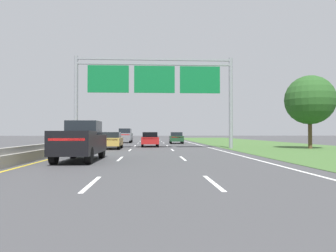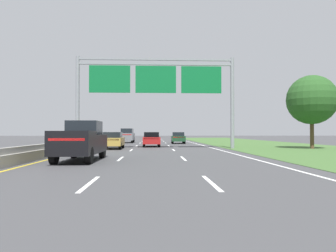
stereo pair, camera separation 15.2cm
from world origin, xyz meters
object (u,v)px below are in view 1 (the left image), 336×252
overhead_sign_gantry (154,83)px  pickup_truck_black (81,141)px  car_darkgreen_right_lane_sedan (176,138)px  car_gold_left_lane_sedan (112,140)px  car_red_centre_lane_sedan (150,139)px  roadside_tree_mid (310,100)px  car_grey_left_lane_suv (125,135)px

overhead_sign_gantry → pickup_truck_black: bearing=-108.7°
pickup_truck_black → car_darkgreen_right_lane_sedan: size_ratio=1.22×
car_gold_left_lane_sedan → car_red_centre_lane_sedan: same height
car_red_centre_lane_sedan → roadside_tree_mid: 16.46m
overhead_sign_gantry → pickup_truck_black: (-4.18, -12.34, -5.14)m
car_darkgreen_right_lane_sedan → car_red_centre_lane_sedan: bearing=160.5°
car_darkgreen_right_lane_sedan → car_red_centre_lane_sedan: size_ratio=1.01×
car_gold_left_lane_sedan → car_grey_left_lane_suv: car_grey_left_lane_suv is taller
overhead_sign_gantry → car_gold_left_lane_sedan: size_ratio=3.41×
pickup_truck_black → car_red_centre_lane_sedan: pickup_truck_black is taller
car_gold_left_lane_sedan → car_red_centre_lane_sedan: size_ratio=1.00×
car_red_centre_lane_sedan → car_grey_left_lane_suv: car_grey_left_lane_suv is taller
overhead_sign_gantry → roadside_tree_mid: bearing=-3.3°
car_red_centre_lane_sedan → roadside_tree_mid: size_ratio=0.64×
overhead_sign_gantry → car_darkgreen_right_lane_sedan: bearing=77.0°
car_red_centre_lane_sedan → car_grey_left_lane_suv: (-3.67, 13.01, 0.28)m
overhead_sign_gantry → car_grey_left_lane_suv: overhead_sign_gantry is taller
pickup_truck_black → roadside_tree_mid: size_ratio=0.78×
overhead_sign_gantry → car_grey_left_lane_suv: 18.62m
overhead_sign_gantry → roadside_tree_mid: 14.80m
car_gold_left_lane_sedan → roadside_tree_mid: bearing=-93.0°
car_gold_left_lane_sedan → roadside_tree_mid: roadside_tree_mid is taller
pickup_truck_black → car_darkgreen_right_lane_sedan: (7.40, 26.27, -0.26)m
car_gold_left_lane_sedan → car_grey_left_lane_suv: (-0.10, 17.42, 0.28)m
car_darkgreen_right_lane_sedan → car_grey_left_lane_suv: car_grey_left_lane_suv is taller
car_gold_left_lane_sedan → roadside_tree_mid: (18.70, -0.85, 3.79)m
pickup_truck_black → car_grey_left_lane_suv: bearing=0.7°
car_gold_left_lane_sedan → car_darkgreen_right_lane_sedan: same height
car_gold_left_lane_sedan → car_darkgreen_right_lane_sedan: (7.23, 13.92, 0.00)m
car_gold_left_lane_sedan → car_grey_left_lane_suv: bearing=-0.1°
car_darkgreen_right_lane_sedan → car_red_centre_lane_sedan: (-3.65, -9.51, 0.00)m
overhead_sign_gantry → pickup_truck_black: 14.00m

